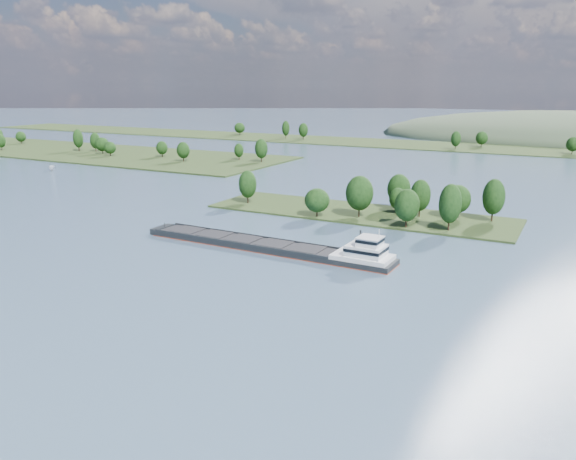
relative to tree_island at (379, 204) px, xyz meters
The scene contains 6 objects.
ground 59.60m from the tree_island, 96.96° to the right, with size 1800.00×1800.00×0.00m, color #3C5168.
tree_island is the anchor object (origin of this frame).
left_bank 249.70m from the tree_island, 161.07° to the left, with size 300.00×80.00×15.23m.
back_shoreline 220.83m from the tree_island, 90.16° to the left, with size 900.00×60.00×14.78m.
cargo_barge 49.52m from the tree_island, 101.05° to the right, with size 70.87×10.19×9.56m.
motorboat 175.80m from the tree_island, behind, with size 2.49×6.62×2.56m, color silver.
Camera 1 is at (63.98, 10.28, 41.29)m, focal length 35.00 mm.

